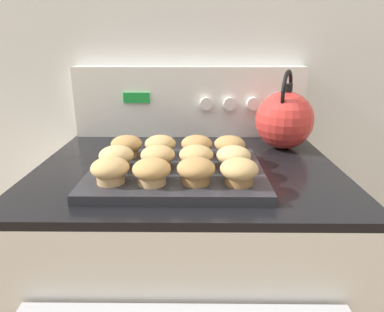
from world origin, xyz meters
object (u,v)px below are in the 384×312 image
muffin_r1_c0 (116,157)px  muffin_r1_c3 (233,157)px  stove_range (188,305)px  muffin_r0_c0 (110,170)px  muffin_r0_c3 (239,171)px  muffin_r1_c2 (196,157)px  muffin_r2_c2 (197,146)px  muffin_r2_c0 (127,146)px  muffin_r0_c1 (152,171)px  muffin_pan (176,173)px  tea_kettle (284,119)px  muffin_r1_c1 (158,157)px  muffin_r2_c3 (230,146)px  muffin_r2_c1 (160,146)px  muffin_r0_c2 (196,170)px

muffin_r1_c0 → muffin_r1_c3: 0.26m
stove_range → muffin_r1_c0: 0.52m
muffin_r0_c0 → muffin_r0_c3: same height
muffin_r1_c2 → muffin_r2_c2: (0.00, 0.09, 0.00)m
muffin_r1_c0 → muffin_r1_c3: size_ratio=1.00×
muffin_r1_c0 → muffin_r2_c2: same height
muffin_r2_c0 → muffin_r0_c3: bearing=-34.0°
muffin_r0_c1 → muffin_r1_c2: (0.09, 0.09, 0.00)m
muffin_pan → muffin_r1_c0: 0.14m
muffin_r0_c3 → tea_kettle: (0.17, 0.32, 0.04)m
muffin_r1_c1 → muffin_r2_c3: size_ratio=1.00×
stove_range → muffin_r1_c1: 0.50m
muffin_r0_c0 → muffin_r2_c1: size_ratio=1.00×
stove_range → muffin_r2_c2: size_ratio=11.62×
muffin_r0_c0 → tea_kettle: tea_kettle is taller
muffin_r0_c2 → muffin_pan: bearing=117.7°
muffin_r1_c2 → muffin_r2_c3: bearing=45.1°
muffin_r1_c3 → muffin_r0_c3: bearing=-88.5°
muffin_pan → muffin_r2_c0: 0.16m
muffin_pan → muffin_r2_c2: 0.11m
muffin_r0_c2 → muffin_r0_c3: size_ratio=1.00×
muffin_r1_c3 → muffin_r0_c0: bearing=-162.1°
muffin_r2_c2 → muffin_r1_c3: bearing=-48.2°
muffin_r0_c2 → muffin_r2_c1: bearing=117.0°
muffin_r2_c0 → muffin_r2_c2: size_ratio=1.00×
muffin_r0_c3 → muffin_r1_c0: bearing=162.2°
stove_range → muffin_r1_c0: size_ratio=11.62×
muffin_r1_c2 → muffin_r1_c1: bearing=-178.4°
muffin_r1_c0 → muffin_r1_c1: (0.09, 0.00, 0.00)m
muffin_r1_c2 → muffin_r1_c3: 0.08m
muffin_r0_c0 → muffin_r2_c3: bearing=33.5°
stove_range → muffin_r2_c0: muffin_r2_c0 is taller
muffin_r0_c0 → muffin_r1_c3: same height
muffin_r1_c2 → muffin_r1_c3: bearing=-2.7°
muffin_pan → muffin_r2_c3: (0.13, 0.08, 0.04)m
muffin_r2_c0 → muffin_r2_c3: bearing=-0.2°
muffin_r0_c0 → muffin_r0_c3: (0.26, -0.00, 0.00)m
muffin_r2_c0 → muffin_r2_c3: same height
muffin_r1_c0 → muffin_r2_c1: size_ratio=1.00×
muffin_r0_c3 → muffin_r1_c1: bearing=152.9°
muffin_r1_c2 → muffin_r2_c1: same height
muffin_r1_c0 → muffin_r2_c3: same height
muffin_r0_c3 → muffin_r2_c3: size_ratio=1.00×
stove_range → muffin_pan: size_ratio=2.30×
stove_range → muffin_pan: (-0.02, -0.10, 0.45)m
muffin_r0_c1 → muffin_r2_c2: bearing=63.3°
muffin_r2_c2 → muffin_r2_c3: 0.08m
muffin_r1_c0 → muffin_pan: bearing=1.2°
muffin_r0_c1 → muffin_r0_c2: (0.09, 0.00, 0.00)m
muffin_r2_c2 → tea_kettle: size_ratio=0.34×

